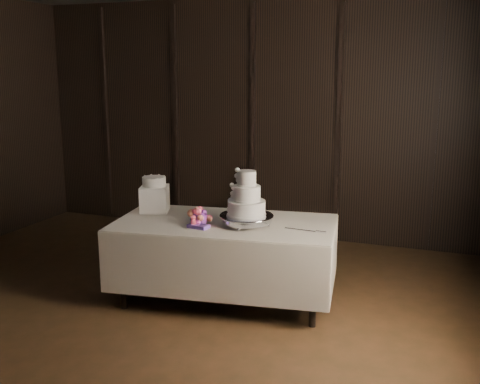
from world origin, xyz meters
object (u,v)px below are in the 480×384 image
Objects in this scene: cake_stand at (247,220)px; wedding_cake at (243,198)px; box_pedestal at (155,199)px; display_table at (225,258)px; small_cake at (154,182)px; bouquet at (199,217)px.

wedding_cake is at bearing -150.26° from cake_stand.
box_pedestal is at bearing 171.41° from cake_stand.
display_table is at bearing 173.26° from cake_stand.
wedding_cake is at bearing -9.80° from box_pedestal.
box_pedestal reaches higher than display_table.
cake_stand is 2.13× the size of small_cake.
wedding_cake is (-0.03, -0.02, 0.20)m from cake_stand.
cake_stand is at bearing -8.59° from small_cake.
wedding_cake is 1.00m from small_cake.
cake_stand is 1.02m from box_pedestal.
bouquet is 1.51× the size of box_pedestal.
wedding_cake reaches higher than box_pedestal.
display_table is 9.32× the size of small_cake.
small_cake is (-0.98, 0.17, 0.05)m from wedding_cake.
cake_stand is at bearing 42.19° from wedding_cake.
box_pedestal is at bearing 162.71° from display_table.
small_cake is (-0.60, 0.27, 0.23)m from bouquet.
wedding_cake is 1.76× the size of small_cake.
bouquet is at bearing -152.34° from wedding_cake.
small_cake reaches higher than cake_stand.
bouquet reaches higher than cake_stand.
display_table is 4.38× the size of cake_stand.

